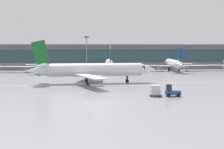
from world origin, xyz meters
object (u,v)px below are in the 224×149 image
gate_airplane_4 (173,64)px  cargo_dolly_lead (155,90)px  gate_airplane_2 (41,64)px  gate_airplane_3 (109,64)px  baggage_tug (172,91)px  apron_light_mast_1 (87,51)px  taxiing_regional_jet (93,70)px

gate_airplane_4 → cargo_dolly_lead: size_ratio=11.74×
gate_airplane_2 → gate_airplane_3: size_ratio=1.00×
baggage_tug → apron_light_mast_1: 71.27m
cargo_dolly_lead → gate_airplane_2: bearing=121.2°
taxiing_regional_jet → apron_light_mast_1: apron_light_mast_1 is taller
baggage_tug → cargo_dolly_lead: bearing=180.0°
taxiing_regional_jet → gate_airplane_2: bearing=111.7°
gate_airplane_3 → apron_light_mast_1: apron_light_mast_1 is taller
gate_airplane_3 → cargo_dolly_lead: size_ratio=11.74×
baggage_tug → cargo_dolly_lead: 2.83m
baggage_tug → cargo_dolly_lead: size_ratio=1.21×
gate_airplane_3 → taxiing_regional_jet: 36.48m
taxiing_regional_jet → baggage_tug: taxiing_regional_jet is taller
gate_airplane_4 → taxiing_regional_jet: size_ratio=0.86×
gate_airplane_2 → apron_light_mast_1: size_ratio=2.11×
baggage_tug → apron_light_mast_1: apron_light_mast_1 is taller
baggage_tug → gate_airplane_3: bearing=101.9°
taxiing_regional_jet → apron_light_mast_1: 48.33m
cargo_dolly_lead → apron_light_mast_1: apron_light_mast_1 is taller
gate_airplane_2 → apron_light_mast_1: bearing=-54.4°
gate_airplane_2 → apron_light_mast_1: (15.90, 12.59, 4.35)m
gate_airplane_4 → baggage_tug: (-17.54, -57.32, -1.75)m
baggage_tug → gate_airplane_4: bearing=79.5°
cargo_dolly_lead → baggage_tug: bearing=-0.0°
cargo_dolly_lead → gate_airplane_3: bearing=99.2°
taxiing_regional_jet → cargo_dolly_lead: (9.88, -21.31, -2.03)m
cargo_dolly_lead → gate_airplane_4: bearing=76.9°
gate_airplane_2 → gate_airplane_3: same height
apron_light_mast_1 → gate_airplane_4: bearing=-22.2°
gate_airplane_3 → taxiing_regional_jet: bearing=172.5°
gate_airplane_3 → cargo_dolly_lead: (2.63, -57.06, -1.59)m
gate_airplane_2 → gate_airplane_4: 46.47m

